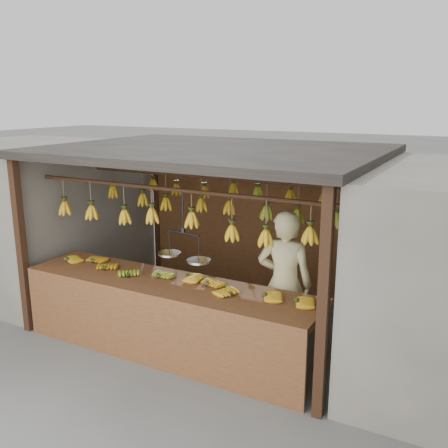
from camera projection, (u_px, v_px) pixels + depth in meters
The scene contains 8 objects.
ground at pixel (214, 317), 7.07m from camera, with size 80.00×80.00×0.00m, color #5B5B57.
stall at pixel (225, 176), 6.87m from camera, with size 4.30×3.30×2.40m.
neighbor_left at pixel (28, 212), 8.44m from camera, with size 3.00×3.00×2.30m, color slate.
counter at pixel (162, 300), 5.85m from camera, with size 3.75×0.85×0.96m.
hanging_bananas at pixel (214, 206), 6.67m from camera, with size 3.58×2.23×0.39m.
balance_scale at pixel (184, 254), 5.84m from camera, with size 0.72×0.34×0.81m.
vendor at pixel (284, 284), 5.87m from camera, with size 0.65×0.43×1.78m, color beige.
bag_bundles at pixel (379, 245), 7.10m from camera, with size 0.08×0.26×1.28m.
Camera 1 is at (3.20, -5.70, 3.01)m, focal length 40.00 mm.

